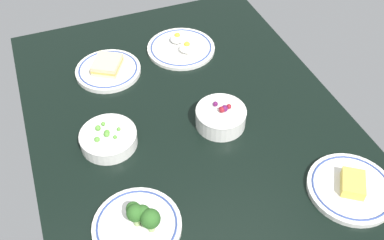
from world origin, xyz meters
TOP-DOWN VIEW (x-y plane):
  - dining_table at (0.00, 0.00)cm, footprint 122.52×87.45cm
  - plate_eggs at (33.86, -9.17)cm, footprint 22.53×22.53cm
  - plate_cheese at (-34.46, -28.19)cm, footprint 21.19×21.19cm
  - bowl_berries at (-2.48, -7.53)cm, footprint 14.07×14.07cm
  - plate_broccoli at (-25.98, 22.92)cm, footprint 20.38×20.38cm
  - plate_sandwich at (30.92, 16.38)cm, footprint 20.38×20.38cm
  - bowl_peas at (1.46, 23.17)cm, footprint 15.27×15.27cm

SIDE VIEW (x-z plane):
  - dining_table at x=0.00cm, z-range 0.00..4.00cm
  - plate_eggs at x=33.86cm, z-range 2.61..7.45cm
  - plate_cheese at x=-34.46cm, z-range 3.04..7.14cm
  - plate_sandwich at x=30.92cm, z-range 3.05..7.74cm
  - plate_broccoli at x=-25.98cm, z-range 2.02..10.16cm
  - bowl_peas at x=1.46cm, z-range 3.60..8.91cm
  - bowl_berries at x=-2.48cm, z-range 3.48..10.45cm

